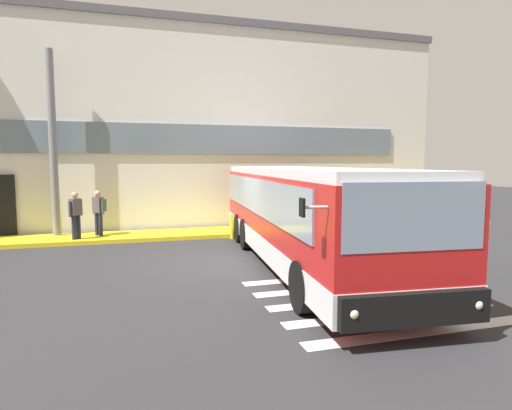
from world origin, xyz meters
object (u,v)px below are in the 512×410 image
object	(u,v)px
bus_main_foreground	(303,217)
entry_support_column	(53,144)
passenger_by_doorway	(99,210)
safety_bollard_yellow	(232,227)
passenger_near_column	(76,213)

from	to	relation	value
bus_main_foreground	entry_support_column	bearing A→B (deg)	138.84
entry_support_column	bus_main_foreground	xyz separation A→B (m)	(7.23, -6.32, -2.19)
passenger_by_doorway	safety_bollard_yellow	size ratio (longest dim) A/B	1.86
entry_support_column	passenger_by_doorway	bearing A→B (deg)	-19.03
bus_main_foreground	safety_bollard_yellow	size ratio (longest dim) A/B	12.85
passenger_by_doorway	passenger_near_column	bearing A→B (deg)	-140.53
bus_main_foreground	passenger_by_doorway	size ratio (longest dim) A/B	6.91
entry_support_column	bus_main_foreground	bearing A→B (deg)	-41.16
passenger_near_column	safety_bollard_yellow	distance (m)	5.56
passenger_by_doorway	safety_bollard_yellow	world-z (taller)	passenger_by_doorway
entry_support_column	passenger_near_column	size ratio (longest dim) A/B	4.03
safety_bollard_yellow	passenger_by_doorway	bearing A→B (deg)	165.02
entry_support_column	passenger_near_column	world-z (taller)	entry_support_column
bus_main_foreground	passenger_near_column	size ratio (longest dim) A/B	6.91
entry_support_column	passenger_by_doorway	size ratio (longest dim) A/B	4.03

